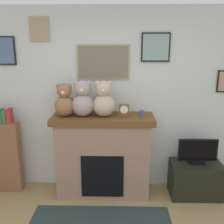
% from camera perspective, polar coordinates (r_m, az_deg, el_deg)
% --- Properties ---
extents(back_wall, '(5.20, 0.15, 2.60)m').
position_cam_1_polar(back_wall, '(3.78, 1.64, 2.60)').
color(back_wall, silver).
rests_on(back_wall, ground_plane).
extents(fireplace, '(1.38, 0.54, 1.15)m').
position_cam_1_polar(fireplace, '(3.72, -1.93, -9.34)').
color(fireplace, '#9B7662').
rests_on(fireplace, ground_plane).
extents(bookshelf, '(0.44, 0.16, 1.24)m').
position_cam_1_polar(bookshelf, '(4.09, -22.40, -8.36)').
color(bookshelf, brown).
rests_on(bookshelf, ground_plane).
extents(tv_stand, '(0.70, 0.40, 0.50)m').
position_cam_1_polar(tv_stand, '(3.97, 17.74, -13.84)').
color(tv_stand, black).
rests_on(tv_stand, ground_plane).
extents(television, '(0.53, 0.14, 0.35)m').
position_cam_1_polar(television, '(3.79, 18.24, -8.31)').
color(television, black).
rests_on(television, tv_stand).
extents(candle_jar, '(0.06, 0.06, 0.09)m').
position_cam_1_polar(candle_jar, '(3.51, 6.51, -0.28)').
color(candle_jar, '#4C517A').
rests_on(candle_jar, fireplace).
extents(mantel_clock, '(0.13, 0.10, 0.16)m').
position_cam_1_polar(mantel_clock, '(3.48, 2.64, 0.32)').
color(mantel_clock, brown).
rests_on(mantel_clock, fireplace).
extents(teddy_bear_grey, '(0.28, 0.28, 0.45)m').
position_cam_1_polar(teddy_bear_grey, '(3.53, -10.32, 2.28)').
color(teddy_bear_grey, '#906445').
rests_on(teddy_bear_grey, fireplace).
extents(teddy_bear_cream, '(0.30, 0.30, 0.49)m').
position_cam_1_polar(teddy_bear_cream, '(3.48, -6.38, 2.60)').
color(teddy_bear_cream, '#A29893').
rests_on(teddy_bear_cream, fireplace).
extents(teddy_bear_brown, '(0.30, 0.30, 0.48)m').
position_cam_1_polar(teddy_bear_brown, '(3.46, -1.80, 2.55)').
color(teddy_bear_brown, '#C6AF91').
rests_on(teddy_bear_brown, fireplace).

